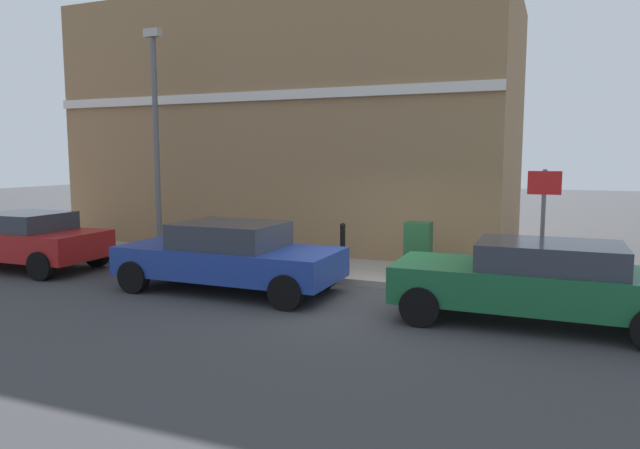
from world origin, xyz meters
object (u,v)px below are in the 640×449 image
object	(u,v)px
bollard_near_cabinet	(343,244)
street_sign	(543,211)
lamppost	(156,132)
bollard_far_kerb	(254,244)
car_blue	(230,256)
car_green	(536,280)
car_red	(22,239)
utility_cabinet	(418,251)

from	to	relation	value
bollard_near_cabinet	street_sign	size ratio (longest dim) A/B	0.45
lamppost	bollard_far_kerb	bearing A→B (deg)	-103.53
car_blue	bollard_far_kerb	size ratio (longest dim) A/B	4.29
car_green	car_red	distance (m)	11.56
car_green	utility_cabinet	xyz separation A→B (m)	(2.36, 2.46, -0.04)
utility_cabinet	street_sign	size ratio (longest dim) A/B	0.50
car_red	bollard_far_kerb	xyz separation A→B (m)	(1.51, -5.49, -0.01)
utility_cabinet	street_sign	bearing A→B (deg)	-101.05
street_sign	car_blue	bearing A→B (deg)	107.32
car_green	utility_cabinet	distance (m)	3.41
car_red	utility_cabinet	size ratio (longest dim) A/B	3.63
car_blue	lamppost	distance (m)	5.01
car_red	car_green	bearing A→B (deg)	177.63
bollard_far_kerb	lamppost	distance (m)	4.25
car_green	utility_cabinet	size ratio (longest dim) A/B	3.82
bollard_near_cabinet	car_green	bearing A→B (deg)	-120.30
car_red	bollard_near_cabinet	distance (m)	7.70
bollard_far_kerb	car_red	bearing A→B (deg)	105.40
car_blue	street_sign	bearing A→B (deg)	-162.87
car_blue	bollard_near_cabinet	world-z (taller)	car_blue
car_blue	car_red	distance (m)	5.81
car_blue	street_sign	size ratio (longest dim) A/B	1.94
lamppost	car_red	bearing A→B (deg)	135.92
car_blue	car_red	size ratio (longest dim) A/B	1.07
bollard_near_cabinet	street_sign	xyz separation A→B (m)	(-0.58, -4.24, 0.96)
car_green	car_blue	size ratio (longest dim) A/B	0.99
bollard_far_kerb	car_green	bearing A→B (deg)	-105.30
utility_cabinet	bollard_near_cabinet	world-z (taller)	utility_cabinet
car_blue	lamppost	size ratio (longest dim) A/B	0.78
street_sign	car_red	bearing A→B (deg)	98.52
car_blue	bollard_near_cabinet	size ratio (longest dim) A/B	4.29
car_blue	car_green	bearing A→B (deg)	178.99
car_green	car_red	xyz separation A→B (m)	(0.14, 11.56, -0.00)
street_sign	lamppost	size ratio (longest dim) A/B	0.40
bollard_near_cabinet	bollard_far_kerb	world-z (taller)	same
car_green	street_sign	size ratio (longest dim) A/B	1.91
bollard_far_kerb	car_blue	bearing A→B (deg)	-168.54
street_sign	car_green	bearing A→B (deg)	179.29
utility_cabinet	car_blue	bearing A→B (deg)	124.78
utility_cabinet	bollard_far_kerb	bearing A→B (deg)	101.08
bollard_far_kerb	lamppost	world-z (taller)	lamppost
street_sign	lamppost	xyz separation A→B (m)	(0.56, 9.35, 1.64)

